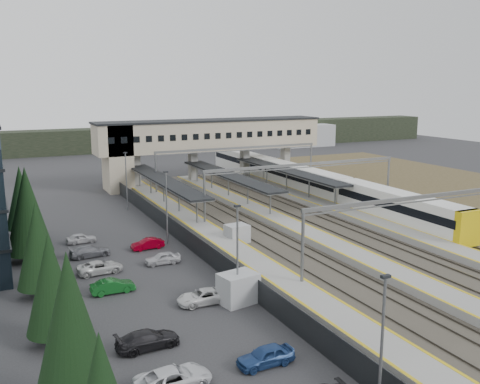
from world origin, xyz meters
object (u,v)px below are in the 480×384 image
train (305,181)px  relay_cabin_far (237,234)px  relay_cabin_near (238,288)px  footbridge (196,139)px

train → relay_cabin_far: bearing=-137.1°
relay_cabin_far → train: bearing=42.9°
relay_cabin_near → footbridge: 52.67m
footbridge → relay_cabin_far: bearing=-104.0°
relay_cabin_far → footbridge: 36.98m
relay_cabin_far → relay_cabin_near: bearing=-114.9°
train → footbridge: bearing=128.2°
relay_cabin_far → footbridge: (8.81, 35.25, 6.86)m
relay_cabin_near → footbridge: footbridge is taller
footbridge → train: size_ratio=0.62×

